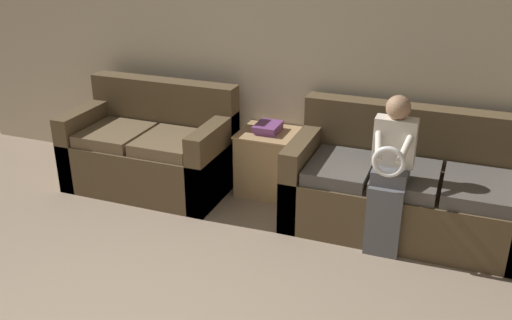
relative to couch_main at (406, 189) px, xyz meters
The scene contains 6 objects.
wall_back 1.73m from the couch_main, 158.99° to the left, with size 6.92×0.06×2.55m.
couch_main is the anchor object (origin of this frame).
couch_side 2.38m from the couch_main, behind, with size 1.51×0.86×0.98m.
child_left_seated 0.52m from the couch_main, 104.52° to the right, with size 0.32×0.38×1.23m.
side_shelf 1.32m from the couch_main, behind, with size 0.52×0.50×0.60m.
book_stack 1.35m from the couch_main, behind, with size 0.22×0.28×0.08m.
Camera 1 is at (1.72, -1.75, 2.44)m, focal length 40.00 mm.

